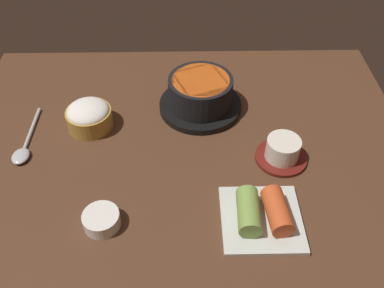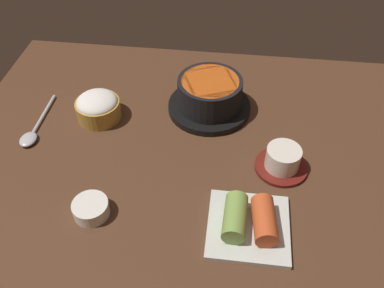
{
  "view_description": "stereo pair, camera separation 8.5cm",
  "coord_description": "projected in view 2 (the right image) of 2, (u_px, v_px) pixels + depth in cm",
  "views": [
    {
      "loc": [
        0.91,
        -62.35,
        65.12
      ],
      "look_at": [
        2.0,
        -2.0,
        5.0
      ],
      "focal_mm": 38.44,
      "sensor_mm": 36.0,
      "label": 1
    },
    {
      "loc": [
        9.41,
        -61.9,
        65.12
      ],
      "look_at": [
        2.0,
        -2.0,
        5.0
      ],
      "focal_mm": 38.44,
      "sensor_mm": 36.0,
      "label": 2
    }
  ],
  "objects": [
    {
      "name": "tea_cup_with_saucer",
      "position": [
        282.0,
        160.0,
        0.83
      ],
      "size": [
        10.78,
        10.78,
        5.3
      ],
      "color": "maroon",
      "rests_on": "dining_table"
    },
    {
      "name": "dining_table",
      "position": [
        184.0,
        150.0,
        0.9
      ],
      "size": [
        100.0,
        76.0,
        2.0
      ],
      "primitive_type": "cube",
      "color": "#4C2D1C",
      "rests_on": "ground"
    },
    {
      "name": "spoon",
      "position": [
        33.0,
        132.0,
        0.91
      ],
      "size": [
        3.6,
        17.98,
        1.35
      ],
      "color": "#B7B7BC",
      "rests_on": "dining_table"
    },
    {
      "name": "rice_bowl",
      "position": [
        98.0,
        107.0,
        0.94
      ],
      "size": [
        10.11,
        10.11,
        6.2
      ],
      "color": "#B78C38",
      "rests_on": "dining_table"
    },
    {
      "name": "side_bowl_near",
      "position": [
        91.0,
        208.0,
        0.75
      ],
      "size": [
        6.69,
        6.69,
        2.91
      ],
      "color": "white",
      "rests_on": "dining_table"
    },
    {
      "name": "kimchi_plate",
      "position": [
        249.0,
        222.0,
        0.73
      ],
      "size": [
        14.65,
        14.65,
        5.11
      ],
      "color": "silver",
      "rests_on": "dining_table"
    },
    {
      "name": "stone_pot",
      "position": [
        210.0,
        96.0,
        0.95
      ],
      "size": [
        19.37,
        19.37,
        8.34
      ],
      "color": "black",
      "rests_on": "dining_table"
    }
  ]
}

